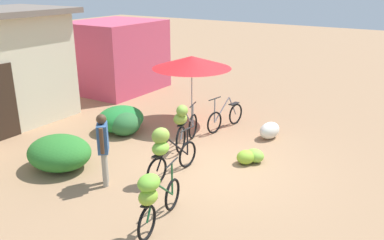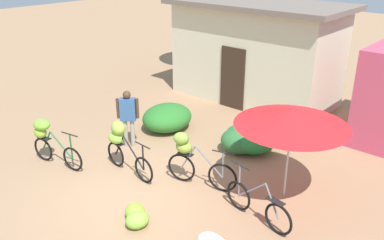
% 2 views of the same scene
% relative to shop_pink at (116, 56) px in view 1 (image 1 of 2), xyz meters
% --- Properties ---
extents(ground_plane, '(60.00, 60.00, 0.00)m').
position_rel_shop_pink_xyz_m(ground_plane, '(-4.02, -6.53, -1.29)').
color(ground_plane, '#A17A57').
extents(shop_pink, '(3.20, 2.80, 2.59)m').
position_rel_shop_pink_xyz_m(shop_pink, '(0.00, 0.00, 0.00)').
color(shop_pink, '#CE4966').
rests_on(shop_pink, ground).
extents(hedge_bush_front_left, '(1.31, 1.51, 0.75)m').
position_rel_shop_pink_xyz_m(hedge_bush_front_left, '(-5.90, -3.70, -0.92)').
color(hedge_bush_front_left, '#2C772B').
rests_on(hedge_bush_front_left, ground).
extents(hedge_bush_front_right, '(0.91, 0.83, 0.64)m').
position_rel_shop_pink_xyz_m(hedge_bush_front_right, '(-3.54, -3.54, -0.98)').
color(hedge_bush_front_right, '#2D6A36').
rests_on(hedge_bush_front_right, ground).
extents(hedge_bush_mid, '(1.36, 1.23, 0.70)m').
position_rel_shop_pink_xyz_m(hedge_bush_mid, '(-3.37, -3.23, -0.95)').
color(hedge_bush_mid, '#247F35').
rests_on(hedge_bush_mid, ground).
extents(market_umbrella, '(2.29, 2.29, 1.98)m').
position_rel_shop_pink_xyz_m(market_umbrella, '(-1.65, -4.50, 0.51)').
color(market_umbrella, beige).
rests_on(market_umbrella, ground).
extents(bicycle_leftmost, '(1.58, 0.46, 1.12)m').
position_rel_shop_pink_xyz_m(bicycle_leftmost, '(-6.68, -6.99, -0.61)').
color(bicycle_leftmost, black).
rests_on(bicycle_leftmost, ground).
extents(bicycle_near_pile, '(1.67, 0.41, 1.21)m').
position_rel_shop_pink_xyz_m(bicycle_near_pile, '(-5.07, -6.04, -0.57)').
color(bicycle_near_pile, black).
rests_on(bicycle_near_pile, ground).
extents(bicycle_center_loaded, '(1.61, 0.59, 1.22)m').
position_rel_shop_pink_xyz_m(bicycle_center_loaded, '(-3.46, -5.43, -0.60)').
color(bicycle_center_loaded, black).
rests_on(bicycle_center_loaded, ground).
extents(bicycle_by_shop, '(1.61, 0.31, 1.02)m').
position_rel_shop_pink_xyz_m(bicycle_by_shop, '(-1.63, -5.62, -0.95)').
color(bicycle_by_shop, black).
rests_on(bicycle_by_shop, ground).
extents(banana_pile_on_ground, '(0.74, 0.67, 0.32)m').
position_rel_shop_pink_xyz_m(banana_pile_on_ground, '(-3.32, -7.20, -1.14)').
color(banana_pile_on_ground, '#88C041').
rests_on(banana_pile_on_ground, ground).
extents(produce_sack, '(0.76, 0.54, 0.44)m').
position_rel_shop_pink_xyz_m(produce_sack, '(-1.63, -6.97, -1.07)').
color(produce_sack, silver).
rests_on(produce_sack, ground).
extents(person_vendor, '(0.46, 0.41, 1.54)m').
position_rel_shop_pink_xyz_m(person_vendor, '(-5.91, -5.11, -0.36)').
color(person_vendor, gray).
rests_on(person_vendor, ground).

